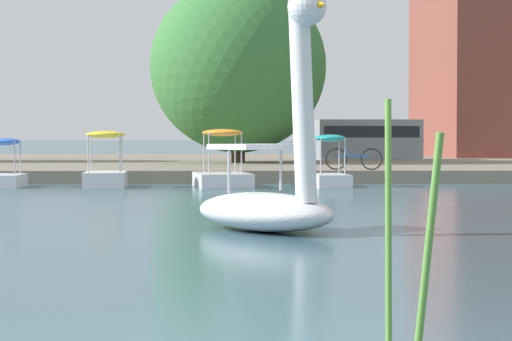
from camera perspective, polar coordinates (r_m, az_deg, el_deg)
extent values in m
cube|color=slate|center=(42.95, -1.04, 0.38)|extent=(143.85, 27.57, 0.38)
ellipsoid|color=white|center=(14.71, 0.48, -2.37)|extent=(2.70, 2.92, 0.57)
cylinder|color=white|center=(14.04, 2.68, 3.73)|extent=(0.53, 0.55, 2.76)
sphere|color=white|center=(14.09, 2.93, 9.33)|extent=(0.77, 0.77, 0.55)
cone|color=yellow|center=(13.93, 3.54, 9.42)|extent=(0.44, 0.44, 0.30)
cube|color=white|center=(14.83, -0.04, 1.37)|extent=(1.45, 1.42, 0.08)
cylinder|color=silver|center=(14.53, -1.56, 0.03)|extent=(0.04, 0.04, 0.67)
cylinder|color=silver|center=(15.16, 1.42, 0.11)|extent=(0.04, 0.04, 0.67)
cube|color=white|center=(27.48, 4.25, -0.57)|extent=(1.07, 1.84, 0.35)
ellipsoid|color=teal|center=(27.46, 4.26, 1.86)|extent=(0.92, 1.07, 0.20)
cylinder|color=#B7B7BF|center=(27.80, 3.43, 0.84)|extent=(0.04, 0.04, 0.99)
cylinder|color=#B7B7BF|center=(27.92, 4.77, 0.84)|extent=(0.04, 0.04, 0.99)
cylinder|color=#B7B7BF|center=(27.01, 3.72, 0.81)|extent=(0.04, 0.04, 0.99)
cylinder|color=#B7B7BF|center=(27.13, 5.10, 0.81)|extent=(0.04, 0.04, 0.99)
cube|color=white|center=(27.46, -1.93, -0.54)|extent=(1.75, 2.53, 0.38)
ellipsoid|color=orange|center=(27.44, -1.94, 2.18)|extent=(1.31, 1.58, 0.20)
cylinder|color=#B7B7BF|center=(27.95, -3.00, 1.03)|extent=(0.04, 0.04, 1.11)
cylinder|color=#B7B7BF|center=(28.07, -1.20, 1.04)|extent=(0.04, 0.04, 1.11)
cylinder|color=#B7B7BF|center=(26.81, -2.71, 0.99)|extent=(0.04, 0.04, 1.11)
cylinder|color=#B7B7BF|center=(26.94, -0.84, 1.00)|extent=(0.04, 0.04, 1.11)
cube|color=white|center=(27.51, -8.60, -0.51)|extent=(1.24, 2.05, 0.42)
ellipsoid|color=yellow|center=(27.48, -8.61, 2.05)|extent=(1.13, 1.30, 0.20)
cylinder|color=#B7B7BF|center=(28.01, -9.40, 1.00)|extent=(0.04, 0.04, 1.02)
cylinder|color=#B7B7BF|center=(27.96, -7.68, 1.01)|extent=(0.04, 0.04, 1.02)
cylinder|color=#B7B7BF|center=(27.02, -9.56, 0.97)|extent=(0.04, 0.04, 1.02)
cylinder|color=#B7B7BF|center=(26.97, -7.78, 0.97)|extent=(0.04, 0.04, 1.02)
cube|color=white|center=(28.00, -14.09, -0.58)|extent=(0.91, 1.72, 0.35)
ellipsoid|color=blue|center=(27.97, -14.11, 1.61)|extent=(0.81, 1.04, 0.20)
cylinder|color=#B7B7BF|center=(28.32, -13.31, 0.72)|extent=(0.04, 0.04, 0.89)
cylinder|color=#B7B7BF|center=(27.52, -13.63, 0.68)|extent=(0.04, 0.04, 0.89)
cylinder|color=#423323|center=(38.36, -1.03, 3.26)|extent=(0.53, 0.53, 3.74)
ellipsoid|color=#387538|center=(38.44, -1.03, 5.98)|extent=(7.80, 7.90, 6.64)
torus|color=black|center=(30.04, 6.62, 0.65)|extent=(0.65, 0.11, 0.65)
torus|color=black|center=(30.03, 4.60, 0.66)|extent=(0.65, 0.11, 0.65)
cube|color=#1E59A5|center=(30.03, 5.61, 0.86)|extent=(0.95, 0.15, 0.04)
cylinder|color=#1E59A5|center=(30.03, 5.20, 1.04)|extent=(0.03, 0.03, 0.28)
cube|color=gray|center=(43.29, 6.40, 1.76)|extent=(4.52, 2.14, 1.72)
cube|color=black|center=(43.29, 6.40, 2.22)|extent=(4.16, 2.16, 0.48)
cylinder|color=#568E38|center=(4.80, 7.58, -5.35)|extent=(0.04, 0.19, 1.58)
cylinder|color=#568E38|center=(4.59, 9.57, -6.71)|extent=(0.16, 0.12, 1.42)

